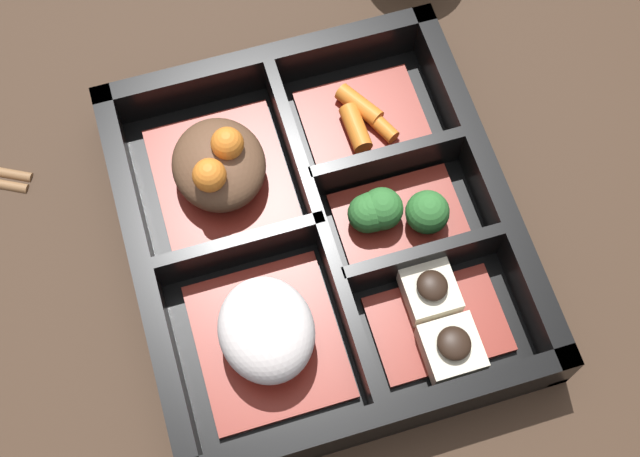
# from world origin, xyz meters

# --- Properties ---
(ground_plane) EXTENTS (3.00, 3.00, 0.00)m
(ground_plane) POSITION_xyz_m (0.00, 0.00, 0.00)
(ground_plane) COLOR #382619
(bento_base) EXTENTS (0.28, 0.25, 0.01)m
(bento_base) POSITION_xyz_m (0.00, 0.00, 0.01)
(bento_base) COLOR black
(bento_base) RESTS_ON ground_plane
(bento_rim) EXTENTS (0.28, 0.25, 0.04)m
(bento_rim) POSITION_xyz_m (-0.00, -0.00, 0.02)
(bento_rim) COLOR black
(bento_rim) RESTS_ON ground_plane
(bowl_rice) EXTENTS (0.10, 0.09, 0.05)m
(bowl_rice) POSITION_xyz_m (-0.06, 0.05, 0.03)
(bowl_rice) COLOR maroon
(bowl_rice) RESTS_ON bento_base
(bowl_stew) EXTENTS (0.10, 0.09, 0.06)m
(bowl_stew) POSITION_xyz_m (0.06, 0.05, 0.03)
(bowl_stew) COLOR maroon
(bowl_stew) RESTS_ON bento_base
(bowl_tofu) EXTENTS (0.08, 0.09, 0.03)m
(bowl_tofu) POSITION_xyz_m (-0.08, -0.06, 0.02)
(bowl_tofu) COLOR maroon
(bowl_tofu) RESTS_ON bento_base
(bowl_greens) EXTENTS (0.05, 0.09, 0.03)m
(bowl_greens) POSITION_xyz_m (-0.00, -0.05, 0.03)
(bowl_greens) COLOR maroon
(bowl_greens) RESTS_ON bento_base
(bowl_carrots) EXTENTS (0.07, 0.09, 0.02)m
(bowl_carrots) POSITION_xyz_m (0.08, -0.05, 0.02)
(bowl_carrots) COLOR maroon
(bowl_carrots) RESTS_ON bento_base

